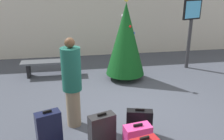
{
  "coord_description": "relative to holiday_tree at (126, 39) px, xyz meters",
  "views": [
    {
      "loc": [
        -1.24,
        -4.81,
        2.78
      ],
      "look_at": [
        -0.36,
        0.35,
        0.9
      ],
      "focal_mm": 38.93,
      "sensor_mm": 36.0,
      "label": 1
    }
  ],
  "objects": [
    {
      "name": "holiday_tree",
      "position": [
        0.0,
        0.0,
        0.0
      ],
      "size": [
        1.16,
        1.16,
        2.41
      ],
      "color": "#4C3319",
      "rests_on": "ground_plane"
    },
    {
      "name": "ground_plane",
      "position": [
        -0.33,
        -2.0,
        -1.23
      ],
      "size": [
        16.0,
        16.0,
        0.0
      ],
      "primitive_type": "plane",
      "color": "#424754"
    },
    {
      "name": "flight_info_kiosk",
      "position": [
        2.34,
        0.64,
        0.33
      ],
      "size": [
        0.72,
        0.33,
        2.29
      ],
      "color": "#333338",
      "rests_on": "ground_plane"
    },
    {
      "name": "suitcase_1",
      "position": [
        -0.38,
        -2.93,
        -0.97
      ],
      "size": [
        0.52,
        0.29,
        0.56
      ],
      "color": "black",
      "rests_on": "ground_plane"
    },
    {
      "name": "waiting_bench",
      "position": [
        -2.29,
        0.66,
        -0.86
      ],
      "size": [
        1.72,
        0.44,
        0.48
      ],
      "color": "#4C5159",
      "rests_on": "ground_plane"
    },
    {
      "name": "suitcase_4",
      "position": [
        -1.14,
        -3.26,
        -0.89
      ],
      "size": [
        0.49,
        0.33,
        0.72
      ],
      "color": "#232326",
      "rests_on": "ground_plane"
    },
    {
      "name": "traveller_0",
      "position": [
        -1.6,
        -2.36,
        -0.26
      ],
      "size": [
        0.42,
        0.42,
        1.84
      ],
      "color": "gray",
      "rests_on": "ground_plane"
    },
    {
      "name": "back_wall",
      "position": [
        -0.33,
        2.82,
        0.23
      ],
      "size": [
        16.0,
        0.2,
        2.93
      ],
      "primitive_type": "cube",
      "color": "beige",
      "rests_on": "ground_plane"
    },
    {
      "name": "suitcase_2",
      "position": [
        -2.04,
        -3.06,
        -0.87
      ],
      "size": [
        0.47,
        0.34,
        0.75
      ],
      "color": "#141938",
      "rests_on": "ground_plane"
    }
  ]
}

